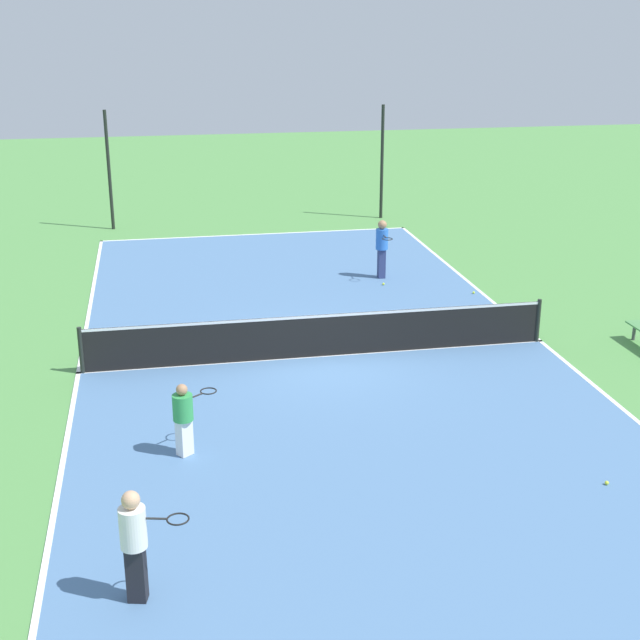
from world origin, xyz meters
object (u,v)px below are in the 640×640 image
Objects in this scene: player_far_green at (184,415)px; fence_post_back_right at (382,162)px; tennis_ball_near_net at (607,483)px; tennis_ball_right_alley at (383,284)px; fence_post_back_left at (109,171)px; tennis_net at (320,334)px; player_far_white at (135,539)px; player_near_blue at (382,245)px; tennis_ball_midcourt at (474,292)px.

fence_post_back_right reaches higher than player_far_green.
tennis_ball_near_net is 1.00× the size of tennis_ball_right_alley.
tennis_net is at bearing -70.18° from fence_post_back_left.
tennis_ball_near_net is (7.67, 1.67, -0.91)m from player_far_white.
tennis_net is at bearing -118.82° from tennis_ball_right_alley.
player_near_blue is (6.23, 10.20, 0.24)m from player_far_green.
fence_post_back_left and fence_post_back_right have the same top height.
tennis_ball_right_alley is 9.27m from fence_post_back_right.
player_far_white is at bearing -26.61° from player_near_blue.
fence_post_back_left is at bearing 135.31° from tennis_ball_midcourt.
tennis_ball_right_alley is at bearing -10.07° from player_near_blue.
tennis_net is 6.16× the size of player_near_blue.
player_far_green is at bearing -84.41° from fence_post_back_left.
player_near_blue is 25.47× the size of tennis_ball_right_alley.
tennis_net reaches higher than tennis_ball_near_net.
fence_post_back_left is at bearing 109.82° from tennis_net.
player_far_white is at bearing -112.18° from fence_post_back_right.
player_far_green is at bearing -31.79° from player_near_blue.
player_near_blue reaches higher than tennis_ball_right_alley.
player_far_green is at bearing 160.60° from tennis_ball_near_net.
fence_post_back_left reaches higher than tennis_ball_midcourt.
player_near_blue is 0.41× the size of fence_post_back_right.
fence_post_back_right is (5.03, 13.95, 1.58)m from tennis_net.
tennis_net is 2.50× the size of fence_post_back_right.
fence_post_back_left is (-5.03, 13.95, 1.58)m from tennis_net.
player_near_blue is at bearing -104.35° from fence_post_back_right.
player_far_white is at bearing -167.72° from tennis_ball_near_net.
player_far_green is at bearing -122.87° from tennis_ball_right_alley.
tennis_net is 156.95× the size of tennis_ball_near_net.
tennis_ball_right_alley is (2.85, 5.19, -0.50)m from tennis_net.
player_near_blue is 11.38m from fence_post_back_left.
fence_post_back_right is (2.18, 8.77, 2.07)m from tennis_ball_right_alley.
player_far_white is 7.90m from tennis_ball_near_net.
fence_post_back_left is (-0.97, 22.29, 1.17)m from player_far_white.
tennis_net is at bearing -142.71° from tennis_ball_midcourt.
player_far_green is 11.26m from tennis_ball_right_alley.
player_far_green is 11.71m from tennis_ball_midcourt.
player_far_white is at bearing -138.32° from player_far_green.
fence_post_back_left is 1.00× the size of fence_post_back_right.
tennis_ball_right_alley is at bearing 20.01° from player_far_green.
tennis_net reaches higher than tennis_ball_right_alley.
player_far_white is 24.10m from fence_post_back_right.
tennis_net is at bearing -109.82° from fence_post_back_right.
fence_post_back_right is (8.28, 18.21, 1.35)m from player_far_green.
tennis_net is 6.67m from player_near_blue.
tennis_net is 7.88× the size of player_far_green.
fence_post_back_left is at bearing 112.73° from tennis_ball_near_net.
fence_post_back_right is at bearing 165.28° from player_near_blue.
player_near_blue reaches higher than tennis_ball_near_net.
player_far_white reaches higher than tennis_ball_near_net.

